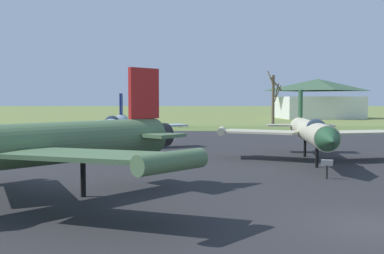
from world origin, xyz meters
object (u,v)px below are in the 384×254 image
(jet_fighter_front_right, at_px, (311,131))
(info_placard_front_right, at_px, (327,167))
(jet_fighter_front_left, at_px, (116,125))
(jet_fighter_rear_left, at_px, (4,146))
(visitor_building, at_px, (318,99))

(jet_fighter_front_right, height_order, info_placard_front_right, jet_fighter_front_right)
(jet_fighter_front_left, distance_m, jet_fighter_rear_left, 20.24)
(jet_fighter_front_right, height_order, jet_fighter_rear_left, jet_fighter_rear_left)
(jet_fighter_front_left, xyz_separation_m, info_placard_front_right, (12.74, -13.39, -1.34))
(jet_fighter_front_right, bearing_deg, jet_fighter_front_left, 152.42)
(info_placard_front_right, bearing_deg, jet_fighter_front_left, 133.59)
(info_placard_front_right, distance_m, jet_fighter_rear_left, 14.81)
(jet_fighter_front_left, bearing_deg, visitor_building, 64.01)
(jet_fighter_front_left, distance_m, jet_fighter_front_right, 15.18)
(jet_fighter_rear_left, bearing_deg, visitor_building, 69.38)
(jet_fighter_front_right, xyz_separation_m, jet_fighter_rear_left, (-13.74, -13.21, 0.34))
(jet_fighter_rear_left, distance_m, visitor_building, 92.03)
(jet_fighter_front_right, bearing_deg, visitor_building, 75.64)
(info_placard_front_right, bearing_deg, visitor_building, 76.26)
(jet_fighter_front_left, height_order, jet_fighter_front_right, jet_fighter_front_right)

